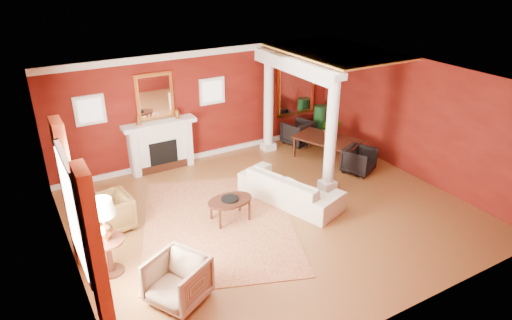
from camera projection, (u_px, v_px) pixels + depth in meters
ground at (273, 213)px, 9.81m from camera, size 8.00×8.00×0.00m
room_shell at (275, 125)px, 8.97m from camera, size 8.04×7.04×2.92m
fireplace at (161, 145)px, 11.56m from camera, size 1.85×0.42×1.29m
overmantel_mirror at (155, 96)px, 11.14m from camera, size 0.95×0.07×1.15m
flank_window_left at (90, 110)px, 10.49m from camera, size 0.70×0.07×0.70m
flank_window_right at (212, 91)px, 11.89m from camera, size 0.70×0.07×0.70m
left_window at (79, 218)px, 6.98m from camera, size 0.21×2.55×2.60m
column_front at (331, 133)px, 10.22m from camera, size 0.36×0.36×2.80m
column_back at (269, 101)px, 12.34m from camera, size 0.36×0.36×2.80m
header_beam at (293, 65)px, 10.98m from camera, size 0.30×3.20×0.32m
amber_ceiling at (335, 51)px, 11.27m from camera, size 2.30×3.40×0.04m
dining_mirror at (296, 87)px, 13.19m from camera, size 1.30×0.07×1.70m
chandelier at (334, 75)px, 11.60m from camera, size 0.60×0.62×0.75m
crown_trim at (201, 53)px, 11.35m from camera, size 8.00×0.08×0.16m
base_trim at (207, 154)px, 12.51m from camera, size 8.00×0.08×0.12m
rug at (218, 223)px, 9.44m from camera, size 4.20×4.79×0.02m
sofa at (290, 183)px, 10.10m from camera, size 1.42×2.47×0.93m
armchair_leopard at (110, 211)px, 9.10m from camera, size 0.83×0.87×0.82m
armchair_stripe at (177, 279)px, 7.21m from camera, size 1.09×1.11×0.86m
coffee_table at (230, 202)px, 9.39m from camera, size 0.97×0.97×0.49m
coffee_book at (228, 195)px, 9.32m from camera, size 0.15×0.02×0.21m
side_table at (104, 225)px, 7.62m from camera, size 0.58×0.58×1.46m
dining_table at (328, 143)px, 12.15m from camera, size 1.21×1.82×0.96m
dining_chair_near at (359, 159)px, 11.48m from camera, size 0.90×0.88×0.72m
dining_chair_far at (298, 131)px, 13.19m from camera, size 0.88×0.84×0.75m
green_urn at (319, 125)px, 13.59m from camera, size 0.42×0.42×1.01m
potted_plant at (332, 118)px, 11.82m from camera, size 0.67×0.71×0.45m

